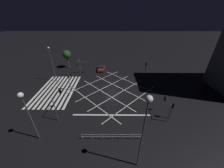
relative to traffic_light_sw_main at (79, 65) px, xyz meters
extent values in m
plane|color=black|center=(7.60, 8.92, -3.11)|extent=(200.00, 200.00, 0.00)
cube|color=silver|center=(7.60, 0.13, -3.11)|extent=(13.24, 0.50, 0.01)
cube|color=silver|center=(7.60, -0.77, -3.11)|extent=(13.24, 0.50, 0.01)
cube|color=silver|center=(7.60, -1.67, -3.11)|extent=(13.24, 0.50, 0.01)
cube|color=silver|center=(7.60, -2.57, -3.11)|extent=(13.24, 0.50, 0.01)
cube|color=silver|center=(7.60, -3.47, -3.11)|extent=(13.24, 0.50, 0.01)
cube|color=silver|center=(7.60, -4.37, -3.11)|extent=(13.24, 0.50, 0.01)
cube|color=silver|center=(7.60, -5.27, -3.11)|extent=(13.24, 0.50, 0.01)
cube|color=silver|center=(7.60, -6.17, -3.11)|extent=(13.24, 0.50, 0.01)
cube|color=silver|center=(7.60, -7.07, -3.11)|extent=(13.24, 0.50, 0.01)
cube|color=silver|center=(11.76, 4.75, -3.11)|extent=(11.55, 11.55, 0.01)
cube|color=silver|center=(3.43, 4.75, -3.11)|extent=(11.55, 11.55, 0.01)
cube|color=silver|center=(8.98, 7.53, -3.11)|extent=(11.55, 11.55, 0.01)
cube|color=silver|center=(6.21, 7.53, -3.11)|extent=(11.55, 11.55, 0.01)
cube|color=silver|center=(6.21, 10.30, -3.11)|extent=(11.55, 11.55, 0.01)
cube|color=silver|center=(8.98, 10.30, -3.11)|extent=(11.55, 11.55, 0.01)
cube|color=silver|center=(3.43, 13.08, -3.11)|extent=(11.55, 11.55, 0.01)
cube|color=silver|center=(11.76, 13.08, -3.11)|extent=(11.55, 11.55, 0.01)
cube|color=silver|center=(15.45, 8.92, -3.11)|extent=(0.30, 13.24, 0.01)
cube|color=black|center=(2.57, 33.92, -1.11)|extent=(0.06, 1.40, 1.80)
cube|color=black|center=(2.57, 33.92, 2.60)|extent=(0.06, 1.40, 1.80)
cylinder|color=#424244|center=(-1.17, 0.00, -0.99)|extent=(0.11, 0.11, 4.25)
cylinder|color=#424244|center=(-0.12, 0.00, 0.98)|extent=(2.11, 0.09, 0.09)
cube|color=black|center=(0.94, 0.00, 0.53)|extent=(0.16, 0.28, 0.90)
sphere|color=red|center=(1.05, 0.00, 0.83)|extent=(0.18, 0.18, 0.18)
sphere|color=black|center=(1.05, 0.00, 0.53)|extent=(0.18, 0.18, 0.18)
sphere|color=black|center=(1.05, 0.00, 0.23)|extent=(0.18, 0.18, 0.18)
cube|color=black|center=(0.85, 0.00, 0.53)|extent=(0.02, 0.36, 0.98)
cylinder|color=#424244|center=(16.74, 0.34, -0.84)|extent=(0.11, 0.11, 4.53)
cylinder|color=#424244|center=(15.32, 0.34, 1.27)|extent=(2.82, 0.09, 0.09)
cube|color=black|center=(13.91, 0.34, 0.82)|extent=(0.16, 0.28, 0.90)
sphere|color=black|center=(13.80, 0.34, 1.12)|extent=(0.18, 0.18, 0.18)
sphere|color=black|center=(13.80, 0.34, 0.82)|extent=(0.18, 0.18, 0.18)
sphere|color=green|center=(13.80, 0.34, 0.52)|extent=(0.18, 0.18, 0.18)
cube|color=black|center=(14.00, 0.34, 0.82)|extent=(0.02, 0.36, 0.98)
cylinder|color=#424244|center=(16.87, 17.76, -1.40)|extent=(0.11, 0.11, 3.42)
cylinder|color=#424244|center=(15.65, 17.76, 0.16)|extent=(2.44, 0.09, 0.09)
cube|color=black|center=(14.43, 17.76, -0.29)|extent=(0.16, 0.28, 0.90)
sphere|color=red|center=(14.32, 17.76, 0.01)|extent=(0.18, 0.18, 0.18)
sphere|color=black|center=(14.32, 17.76, -0.29)|extent=(0.18, 0.18, 0.18)
sphere|color=black|center=(14.32, 17.76, -0.59)|extent=(0.18, 0.18, 0.18)
cube|color=black|center=(14.52, 17.76, -0.29)|extent=(0.02, 0.36, 0.98)
cylinder|color=#424244|center=(-1.18, -0.19, -1.30)|extent=(0.11, 0.11, 3.62)
cylinder|color=#424244|center=(-1.18, 1.14, 0.36)|extent=(0.09, 2.66, 0.09)
cube|color=black|center=(-1.18, 2.47, -0.09)|extent=(0.28, 0.16, 0.90)
sphere|color=black|center=(-1.18, 2.58, 0.21)|extent=(0.18, 0.18, 0.18)
sphere|color=orange|center=(-1.18, 2.58, -0.09)|extent=(0.18, 0.18, 0.18)
sphere|color=black|center=(-1.18, 2.58, -0.39)|extent=(0.18, 0.18, 0.18)
cube|color=black|center=(-1.18, 2.38, -0.09)|extent=(0.36, 0.02, 0.98)
cylinder|color=#424244|center=(-1.13, 18.19, -1.43)|extent=(0.11, 0.11, 3.37)
cube|color=black|center=(-0.99, 18.19, -0.24)|extent=(0.16, 0.28, 0.90)
sphere|color=red|center=(-0.88, 18.19, 0.06)|extent=(0.18, 0.18, 0.18)
sphere|color=black|center=(-0.88, 18.19, -0.24)|extent=(0.18, 0.18, 0.18)
sphere|color=black|center=(-0.88, 18.19, -0.54)|extent=(0.18, 0.18, 0.18)
cube|color=black|center=(-1.08, 18.19, -0.24)|extent=(0.02, 0.36, 0.98)
cylinder|color=#424244|center=(7.71, -0.37, -1.09)|extent=(0.11, 0.11, 4.04)
cube|color=black|center=(7.71, -0.24, 0.43)|extent=(0.28, 0.16, 0.90)
sphere|color=black|center=(7.71, -0.12, 0.73)|extent=(0.18, 0.18, 0.18)
sphere|color=orange|center=(7.71, -0.12, 0.43)|extent=(0.18, 0.18, 0.18)
sphere|color=black|center=(7.71, -0.12, 0.13)|extent=(0.18, 0.18, 0.18)
cube|color=black|center=(7.71, -0.33, 0.43)|extent=(0.36, 0.02, 0.98)
cylinder|color=#424244|center=(16.15, 18.49, -1.51)|extent=(0.11, 0.11, 3.21)
cube|color=black|center=(16.15, 18.36, -0.40)|extent=(0.28, 0.16, 0.90)
sphere|color=black|center=(16.15, 18.25, -0.10)|extent=(0.18, 0.18, 0.18)
sphere|color=black|center=(16.15, 18.25, -0.40)|extent=(0.18, 0.18, 0.18)
sphere|color=green|center=(16.15, 18.25, -0.70)|extent=(0.18, 0.18, 0.18)
cube|color=black|center=(16.15, 18.45, -0.40)|extent=(0.36, 0.02, 0.98)
cylinder|color=#424244|center=(23.43, 11.90, 1.50)|extent=(0.14, 0.14, 9.22)
sphere|color=white|center=(23.43, 11.90, 6.29)|extent=(0.60, 0.60, 0.60)
cylinder|color=#424244|center=(20.02, -1.07, 0.43)|extent=(0.14, 0.14, 7.09)
sphere|color=white|center=(20.02, -1.07, 4.16)|extent=(0.64, 0.64, 0.64)
cylinder|color=#424244|center=(3.45, -5.18, 0.99)|extent=(0.14, 0.14, 8.21)
sphere|color=white|center=(3.45, -5.18, 5.23)|extent=(0.45, 0.45, 0.45)
cylinder|color=brown|center=(-5.44, -4.73, -1.48)|extent=(0.30, 0.30, 3.27)
sphere|color=#19421E|center=(-5.44, -4.73, 1.09)|extent=(2.49, 2.49, 2.49)
cube|color=maroon|center=(-3.46, 5.61, -2.61)|extent=(4.09, 1.83, 0.63)
cube|color=black|center=(-3.56, 5.61, -2.07)|extent=(1.72, 1.61, 0.45)
sphere|color=white|center=(-1.47, 6.17, -2.66)|extent=(0.16, 0.16, 0.16)
sphere|color=white|center=(-1.47, 5.04, -2.66)|extent=(0.16, 0.16, 0.16)
cylinder|color=black|center=(-2.19, 6.40, -2.80)|extent=(0.63, 0.20, 0.63)
cylinder|color=black|center=(-2.19, 4.81, -2.80)|extent=(0.63, 0.20, 0.63)
cylinder|color=black|center=(-4.73, 6.40, -2.80)|extent=(0.63, 0.20, 0.63)
cylinder|color=black|center=(-4.73, 4.81, -2.80)|extent=(0.63, 0.20, 0.63)
cylinder|color=#9EA0A5|center=(20.17, 4.94, -2.59)|extent=(0.05, 0.05, 1.05)
cylinder|color=#9EA0A5|center=(20.16, 6.30, -2.59)|extent=(0.05, 0.05, 1.05)
cylinder|color=#9EA0A5|center=(20.15, 7.65, -2.59)|extent=(0.05, 0.05, 1.05)
cylinder|color=#9EA0A5|center=(20.14, 9.01, -2.59)|extent=(0.05, 0.05, 1.05)
cylinder|color=#9EA0A5|center=(20.13, 10.37, -2.59)|extent=(0.05, 0.05, 1.05)
cylinder|color=#9EA0A5|center=(20.12, 11.73, -2.59)|extent=(0.05, 0.05, 1.05)
cylinder|color=#9EA0A5|center=(20.11, 13.08, -2.59)|extent=(0.05, 0.05, 1.05)
cylinder|color=#9EA0A5|center=(20.14, 9.01, -2.10)|extent=(0.10, 8.15, 0.04)
cylinder|color=#9EA0A5|center=(20.14, 9.01, -2.53)|extent=(0.10, 8.15, 0.04)
camera|label=1|loc=(31.19, 9.09, 12.07)|focal=20.00mm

